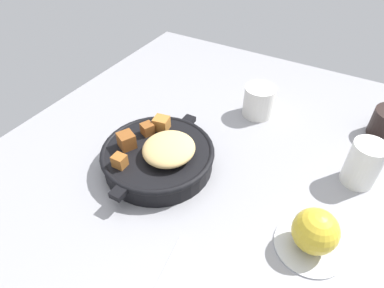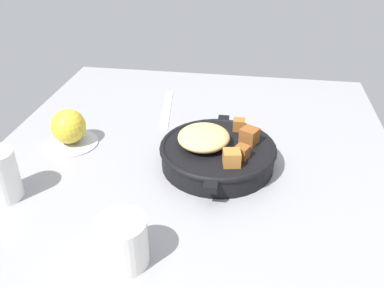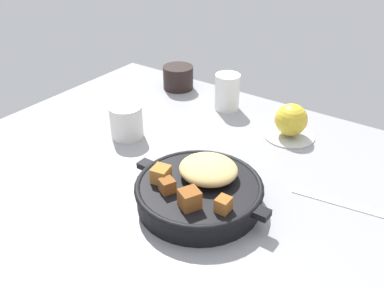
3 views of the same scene
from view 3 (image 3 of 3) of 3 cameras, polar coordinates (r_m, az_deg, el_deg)
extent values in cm
cube|color=gray|center=(83.80, 0.21, -5.53)|extent=(108.22, 84.45, 2.40)
cylinder|color=black|center=(75.86, 0.94, -6.81)|extent=(22.24, 22.24, 4.39)
torus|color=black|center=(74.74, 0.96, -5.70)|extent=(22.99, 22.99, 1.20)
cube|color=black|center=(70.30, 9.40, -9.29)|extent=(2.64, 2.40, 1.20)
cube|color=black|center=(81.17, -6.27, -2.84)|extent=(2.64, 2.40, 1.20)
ellipsoid|color=tan|center=(75.46, 2.23, -3.42)|extent=(10.74, 10.16, 3.36)
cube|color=brown|center=(68.76, -0.32, -7.44)|extent=(4.10, 4.17, 3.15)
cube|color=#A86B2D|center=(74.70, -4.23, -4.12)|extent=(3.38, 3.56, 2.87)
cube|color=brown|center=(72.35, -3.38, -5.65)|extent=(3.12, 3.14, 2.38)
cube|color=#935623|center=(68.38, 4.27, -8.18)|extent=(2.21, 2.46, 2.44)
cylinder|color=#B7BABF|center=(99.92, 13.00, 1.19)|extent=(11.67, 11.67, 0.60)
sphere|color=gold|center=(98.03, 13.27, 3.22)|extent=(7.41, 7.41, 7.41)
cube|color=silver|center=(81.68, 20.77, -7.84)|extent=(21.45, 4.53, 0.36)
cylinder|color=black|center=(121.17, -1.89, 9.01)|extent=(8.56, 8.56, 6.48)
cylinder|color=silver|center=(96.98, -8.87, 3.04)|extent=(7.44, 7.44, 7.53)
cylinder|color=white|center=(108.65, 4.79, 7.04)|extent=(6.35, 6.35, 9.36)
camera|label=1|loc=(0.80, 43.62, 23.73)|focal=30.99mm
camera|label=2|loc=(1.11, -35.08, 24.72)|focal=38.36mm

